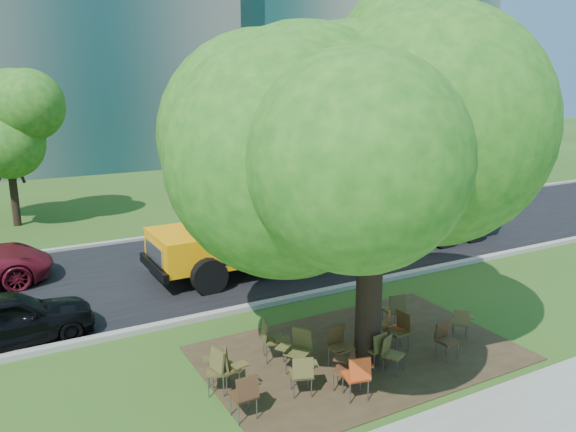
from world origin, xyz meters
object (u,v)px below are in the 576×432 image
chair_2 (347,367)px  chair_5 (391,352)px  chair_6 (398,327)px  chair_15 (224,365)px  school_bus (352,202)px  chair_9 (298,347)px  chair_11 (377,346)px  chair_12 (393,325)px  chair_14 (445,337)px  chair_13 (395,307)px  chair_3 (338,343)px  chair_7 (462,320)px  main_tree (375,118)px  chair_0 (246,391)px  chair_1 (303,371)px  black_car (8,319)px  chair_4 (358,373)px  chair_8 (220,366)px  chair_10 (271,336)px

chair_2 → chair_5: chair_2 is taller
chair_6 → chair_15: (-4.16, 0.25, 0.01)m
school_bus → chair_9: (-5.95, -6.56, -1.26)m
chair_6 → chair_11: bearing=109.5°
chair_12 → chair_2: bearing=-22.1°
chair_14 → chair_11: bearing=-18.2°
chair_6 → chair_13: 1.18m
chair_3 → chair_11: 0.84m
chair_2 → chair_15: 2.43m
chair_7 → chair_9: bearing=-145.0°
main_tree → chair_0: bearing=-168.4°
chair_1 → chair_3: size_ratio=0.94×
chair_5 → chair_13: 2.22m
black_car → chair_7: bearing=-121.8°
chair_4 → chair_14: chair_4 is taller
chair_5 → chair_14: bearing=151.0°
chair_4 → chair_8: size_ratio=1.05×
chair_8 → chair_9: 1.72m
chair_3 → chair_15: chair_15 is taller
chair_4 → chair_15: chair_15 is taller
chair_6 → chair_9: 2.50m
chair_1 → chair_11: bearing=26.0°
chair_8 → black_car: bearing=63.0°
chair_4 → chair_5: 1.33m
chair_1 → chair_5: 2.09m
chair_8 → chair_11: (3.32, -0.73, -0.05)m
chair_1 → chair_13: (3.56, 1.56, 0.04)m
school_bus → chair_11: bearing=-122.0°
chair_13 → chair_5: bearing=-123.9°
chair_13 → chair_14: size_ratio=1.11×
chair_11 → chair_13: (1.58, 1.34, 0.08)m
school_bus → chair_9: 8.95m
chair_2 → chair_6: bearing=-18.2°
chair_4 → chair_0: bearing=-179.2°
chair_4 → chair_6: size_ratio=1.00×
main_tree → chair_1: bearing=-165.6°
chair_10 → chair_13: chair_10 is taller
chair_2 → chair_14: bearing=-40.2°
main_tree → chair_4: 4.97m
chair_0 → chair_12: 4.40m
chair_5 → chair_7: 2.55m
chair_4 → chair_15: 2.62m
chair_7 → chair_11: size_ratio=0.94×
main_tree → chair_3: bearing=169.9°
main_tree → chair_10: bearing=149.1°
chair_6 → chair_4: bearing=117.5°
chair_4 → chair_6: bearing=44.5°
chair_0 → chair_14: size_ratio=1.08×
chair_0 → chair_7: 5.91m
chair_0 → chair_6: 4.23m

